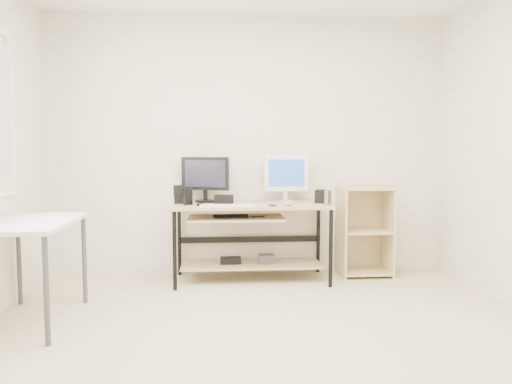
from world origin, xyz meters
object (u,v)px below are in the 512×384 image
Objects in this scene: shelf_unit at (364,230)px; black_monitor at (205,176)px; side_table at (29,232)px; white_imac at (286,174)px; desk at (249,225)px; audio_controller at (188,196)px.

black_monitor is (-1.59, 0.00, 0.55)m from shelf_unit.
side_table is 2.13× the size of black_monitor.
shelf_unit is at bearing -3.21° from white_imac.
audio_controller reaches higher than desk.
side_table is 3.09m from shelf_unit.
black_monitor is 0.33m from audio_controller.
side_table is 1.11× the size of shelf_unit.
audio_controller is (-1.75, -0.23, 0.38)m from shelf_unit.
desk is 3.18× the size of white_imac.
white_imac is (-0.79, 0.04, 0.57)m from shelf_unit.
side_table is at bearing -147.35° from desk.
shelf_unit reaches higher than side_table.
black_monitor is at bearing 44.62° from side_table.
white_imac reaches higher than black_monitor.
shelf_unit is at bearing 23.33° from side_table.
audio_controller is (-0.58, -0.07, 0.29)m from desk.
desk is 1.97m from side_table.
white_imac reaches higher than desk.
black_monitor is at bearing 179.98° from shelf_unit.
white_imac is (2.04, 1.26, 0.35)m from side_table.
audio_controller is (-0.16, -0.23, -0.17)m from black_monitor.
black_monitor is 2.95× the size of audio_controller.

